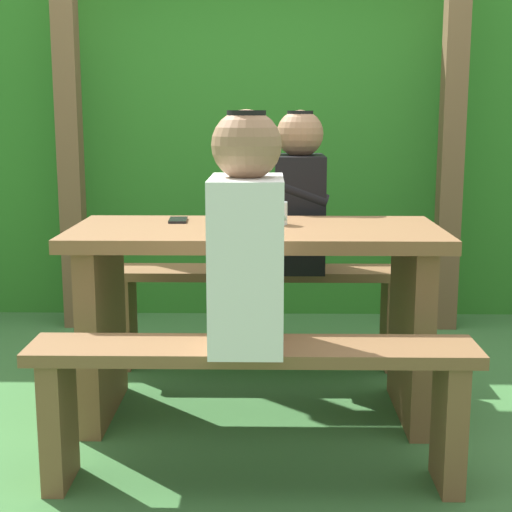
% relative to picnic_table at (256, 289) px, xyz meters
% --- Properties ---
extents(ground_plane, '(12.00, 12.00, 0.00)m').
position_rel_picnic_table_xyz_m(ground_plane, '(0.00, 0.00, -0.51)').
color(ground_plane, '#3C7139').
extents(hedge_backdrop, '(6.40, 0.86, 1.85)m').
position_rel_picnic_table_xyz_m(hedge_backdrop, '(0.00, 1.96, 0.42)').
color(hedge_backdrop, '#2D7724').
rests_on(hedge_backdrop, ground_plane).
extents(pergola_post_left, '(0.12, 0.12, 1.98)m').
position_rel_picnic_table_xyz_m(pergola_post_left, '(-1.02, 1.26, 0.48)').
color(pergola_post_left, brown).
rests_on(pergola_post_left, ground_plane).
extents(pergola_post_right, '(0.12, 0.12, 1.98)m').
position_rel_picnic_table_xyz_m(pergola_post_right, '(1.02, 1.26, 0.48)').
color(pergola_post_right, brown).
rests_on(pergola_post_right, ground_plane).
extents(picnic_table, '(1.40, 0.64, 0.75)m').
position_rel_picnic_table_xyz_m(picnic_table, '(0.00, 0.00, 0.00)').
color(picnic_table, brown).
rests_on(picnic_table, ground_plane).
extents(bench_near, '(1.40, 0.24, 0.47)m').
position_rel_picnic_table_xyz_m(bench_near, '(0.00, -0.58, -0.18)').
color(bench_near, brown).
rests_on(bench_near, ground_plane).
extents(bench_far, '(1.40, 0.24, 0.47)m').
position_rel_picnic_table_xyz_m(bench_far, '(0.00, 0.58, -0.18)').
color(bench_far, brown).
rests_on(bench_far, ground_plane).
extents(person_white_shirt, '(0.25, 0.35, 0.72)m').
position_rel_picnic_table_xyz_m(person_white_shirt, '(-0.02, -0.58, 0.29)').
color(person_white_shirt, white).
rests_on(person_white_shirt, bench_near).
extents(person_black_coat, '(0.25, 0.35, 0.72)m').
position_rel_picnic_table_xyz_m(person_black_coat, '(0.19, 0.58, 0.29)').
color(person_black_coat, black).
rests_on(person_black_coat, bench_far).
extents(drinking_glass, '(0.07, 0.07, 0.09)m').
position_rel_picnic_table_xyz_m(drinking_glass, '(0.08, 0.07, 0.28)').
color(drinking_glass, silver).
rests_on(drinking_glass, picnic_table).
extents(bottle_left, '(0.06, 0.06, 0.23)m').
position_rel_picnic_table_xyz_m(bottle_left, '(-0.10, -0.02, 0.34)').
color(bottle_left, silver).
rests_on(bottle_left, picnic_table).
extents(cell_phone, '(0.08, 0.14, 0.01)m').
position_rel_picnic_table_xyz_m(cell_phone, '(-0.31, 0.15, 0.25)').
color(cell_phone, black).
rests_on(cell_phone, picnic_table).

